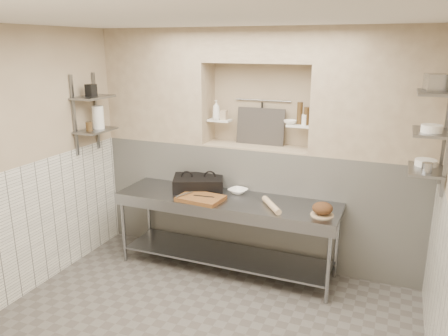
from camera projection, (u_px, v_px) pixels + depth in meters
The scene contains 47 objects.
floor at pixel (197, 334), 4.15m from camera, with size 4.00×3.90×0.10m, color #494541.
ceiling at pixel (191, 11), 3.36m from camera, with size 4.00×3.90×0.10m, color silver.
wall_left at pixel (16, 166), 4.50m from camera, with size 0.10×3.90×2.80m, color tan.
wall_back at pixel (264, 143), 5.53m from camera, with size 4.00×0.10×2.80m, color tan.
wall_front at pixel (1, 321), 1.97m from camera, with size 4.00×0.10×2.80m, color tan.
backwall_lower at pixel (256, 201), 5.50m from camera, with size 4.00×0.40×1.40m, color silver.
alcove_sill at pixel (258, 146), 5.31m from camera, with size 1.30×0.40×0.02m, color tan.
backwall_pillar_left at pixel (160, 85), 5.60m from camera, with size 1.35×0.40×1.40m, color tan.
backwall_pillar_right at pixel (378, 94), 4.64m from camera, with size 1.35×0.40×1.40m, color tan.
backwall_header at pixel (260, 45), 4.98m from camera, with size 1.30×0.40×0.40m, color tan.
wainscot_left at pixel (28, 229), 4.66m from camera, with size 0.02×3.90×1.40m, color silver.
wainscot_right at pixel (439, 312), 3.22m from camera, with size 0.02×3.90×1.40m, color silver.
alcove_shelf_left at pixel (220, 120), 5.41m from camera, with size 0.28×0.16×0.03m, color white.
alcove_shelf_right at pixel (299, 126), 5.05m from camera, with size 0.28×0.16×0.03m, color white.
utensil_rail at pixel (263, 100), 5.31m from camera, with size 0.02×0.02×0.70m, color gray.
hanging_steel at pixel (262, 114), 5.34m from camera, with size 0.02×0.02×0.30m, color black.
splash_panel at pixel (260, 126), 5.33m from camera, with size 0.60×0.02×0.45m, color #383330.
shelf_rail_left_a at pixel (96, 111), 5.47m from camera, with size 0.03×0.03×0.95m, color slate.
shelf_rail_left_b at pixel (74, 116), 5.12m from camera, with size 0.03×0.03×0.95m, color slate.
wall_shelf_left_lower at pixel (96, 130), 5.30m from camera, with size 0.30×0.50×0.03m, color slate.
wall_shelf_left_upper at pixel (93, 97), 5.19m from camera, with size 0.30×0.50×0.03m, color slate.
shelf_rail_right_a at pixel (446, 129), 4.02m from camera, with size 0.03×0.03×1.05m, color slate.
wall_shelf_right_lower at pixel (426, 170), 3.99m from camera, with size 0.30×0.50×0.03m, color slate.
wall_shelf_right_mid at pixel (431, 132), 3.89m from camera, with size 0.30×0.50×0.03m, color slate.
wall_shelf_right_upper at pixel (436, 93), 3.80m from camera, with size 0.30×0.50×0.03m, color slate.
prep_table at pixel (226, 219), 5.08m from camera, with size 2.60×0.70×0.90m.
panini_press at pixel (198, 183), 5.31m from camera, with size 0.71×0.63×0.16m.
cutting_board at pixel (201, 198), 4.95m from camera, with size 0.50×0.35×0.04m, color brown.
knife_blade at pixel (204, 196), 4.94m from camera, with size 0.25×0.03×0.01m, color gray.
tongs at pixel (184, 194), 4.98m from camera, with size 0.02×0.02×0.24m, color gray.
mixing_bowl at pixel (238, 191), 5.19m from camera, with size 0.21×0.21×0.05m, color white.
rolling_pin at pixel (271, 205), 4.71m from camera, with size 0.07×0.07×0.44m, color tan.
bread_board at pixel (322, 215), 4.52m from camera, with size 0.24×0.24×0.01m, color tan.
bread_loaf at pixel (322, 208), 4.50m from camera, with size 0.21×0.21×0.13m, color #4C2D19.
bottle_soap at pixel (216, 110), 5.34m from camera, with size 0.09×0.09×0.24m, color white.
jar_alcove at pixel (224, 115), 5.36m from camera, with size 0.08×0.08×0.11m, color tan.
bowl_alcove at pixel (290, 122), 5.07m from camera, with size 0.15×0.15×0.05m, color white.
condiment_a at pixel (306, 116), 4.98m from camera, with size 0.06×0.06×0.21m, color #412E17.
condiment_b at pixel (300, 113), 5.04m from camera, with size 0.06×0.06×0.26m, color #412E17.
condiment_c at pixel (305, 120), 5.00m from camera, with size 0.07×0.07×0.12m, color white.
jug_left at pixel (98, 117), 5.31m from camera, with size 0.14×0.14×0.28m, color white.
jar_left at pixel (89, 126), 5.18m from camera, with size 0.07×0.07×0.11m, color #412E17.
box_left_upper at pixel (91, 90), 5.14m from camera, with size 0.10×0.10×0.14m, color black.
bowl_right at pixel (426, 163), 4.07m from camera, with size 0.20×0.20×0.06m, color white.
canister_right at pixel (427, 168), 3.84m from camera, with size 0.09×0.09×0.09m, color gray.
bowl_right_mid at pixel (432, 129), 3.81m from camera, with size 0.18×0.18×0.07m, color white.
basket_right at pixel (437, 82), 3.83m from camera, with size 0.19×0.23×0.15m, color gray.
Camera 1 is at (1.58, -3.20, 2.60)m, focal length 35.00 mm.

